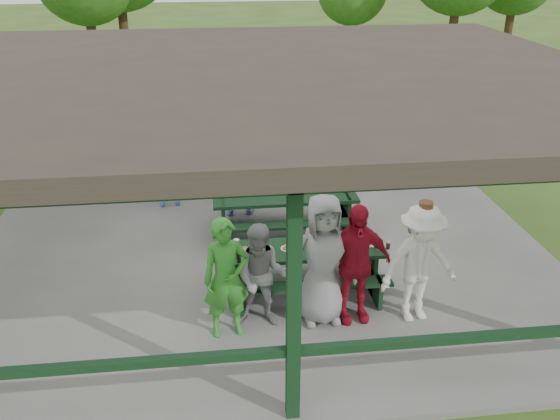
{
  "coord_description": "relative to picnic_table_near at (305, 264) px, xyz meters",
  "views": [
    {
      "loc": [
        -0.76,
        -8.98,
        5.14
      ],
      "look_at": [
        0.27,
        -0.3,
        1.08
      ],
      "focal_mm": 38.0,
      "sensor_mm": 36.0,
      "label": 1
    }
  ],
  "objects": [
    {
      "name": "spectator_blue",
      "position": [
        -2.26,
        3.5,
        0.38
      ],
      "size": [
        0.68,
        0.51,
        1.7
      ],
      "primitive_type": "imported",
      "rotation": [
        0.0,
        0.0,
        3.32
      ],
      "color": "#436FB0",
      "rests_on": "concrete_slab"
    },
    {
      "name": "ground",
      "position": [
        -0.55,
        1.2,
        -0.57
      ],
      "size": [
        90.0,
        90.0,
        0.0
      ],
      "primitive_type": "plane",
      "color": "#305019",
      "rests_on": "ground"
    },
    {
      "name": "spectator_lblue",
      "position": [
        -0.85,
        2.96,
        0.33
      ],
      "size": [
        1.49,
        0.52,
        1.59
      ],
      "primitive_type": "imported",
      "rotation": [
        0.0,
        0.0,
        3.18
      ],
      "color": "#98BBEC",
      "rests_on": "concrete_slab"
    },
    {
      "name": "contestant_grey_left",
      "position": [
        -0.73,
        -0.8,
        0.31
      ],
      "size": [
        0.84,
        0.71,
        1.55
      ],
      "primitive_type": "imported",
      "rotation": [
        0.0,
        0.0,
        -0.17
      ],
      "color": "gray",
      "rests_on": "concrete_slab"
    },
    {
      "name": "contestant_green",
      "position": [
        -1.22,
        -0.94,
        0.4
      ],
      "size": [
        0.69,
        0.51,
        1.74
      ],
      "primitive_type": "imported",
      "rotation": [
        0.0,
        0.0,
        0.15
      ],
      "color": "#318B29",
      "rests_on": "concrete_slab"
    },
    {
      "name": "pavilion_structure",
      "position": [
        -0.55,
        1.2,
        2.6
      ],
      "size": [
        10.6,
        8.6,
        3.24
      ],
      "color": "black",
      "rests_on": "concrete_slab"
    },
    {
      "name": "spectator_grey",
      "position": [
        1.06,
        2.86,
        0.26
      ],
      "size": [
        0.81,
        0.69,
        1.45
      ],
      "primitive_type": "imported",
      "rotation": [
        0.0,
        0.0,
        2.93
      ],
      "color": "gray",
      "rests_on": "concrete_slab"
    },
    {
      "name": "table_setting",
      "position": [
        0.23,
        0.05,
        0.32
      ],
      "size": [
        2.34,
        0.45,
        0.1
      ],
      "color": "white",
      "rests_on": "picnic_table_near"
    },
    {
      "name": "contestant_white_fedora",
      "position": [
        1.46,
        -0.91,
        0.42
      ],
      "size": [
        1.24,
        0.83,
        1.84
      ],
      "rotation": [
        0.0,
        0.0,
        0.15
      ],
      "color": "silver",
      "rests_on": "concrete_slab"
    },
    {
      "name": "contestant_red",
      "position": [
        0.56,
        -0.8,
        0.43
      ],
      "size": [
        1.08,
        0.51,
        1.8
      ],
      "primitive_type": "imported",
      "rotation": [
        0.0,
        0.0,
        0.07
      ],
      "color": "maroon",
      "rests_on": "concrete_slab"
    },
    {
      "name": "farm_trailer",
      "position": [
        -3.92,
        8.75,
        0.13
      ],
      "size": [
        4.05,
        2.27,
        1.4
      ],
      "rotation": [
        0.0,
        0.0,
        -0.22
      ],
      "color": "navy",
      "rests_on": "ground"
    },
    {
      "name": "concrete_slab",
      "position": [
        -0.55,
        1.2,
        -0.52
      ],
      "size": [
        10.0,
        8.0,
        0.1
      ],
      "primitive_type": "cube",
      "color": "#62625E",
      "rests_on": "ground"
    },
    {
      "name": "pickup_truck",
      "position": [
        -0.19,
        8.99,
        0.25
      ],
      "size": [
        6.0,
        2.91,
        1.65
      ],
      "primitive_type": "imported",
      "rotation": [
        0.0,
        0.0,
        1.6
      ],
      "color": "silver",
      "rests_on": "ground"
    },
    {
      "name": "picnic_table_near",
      "position": [
        0.0,
        0.0,
        0.0
      ],
      "size": [
        2.4,
        1.39,
        0.75
      ],
      "color": "black",
      "rests_on": "concrete_slab"
    },
    {
      "name": "contestant_grey_mid",
      "position": [
        0.12,
        -0.77,
        0.5
      ],
      "size": [
        0.98,
        0.67,
        1.93
      ],
      "primitive_type": "imported",
      "rotation": [
        0.0,
        0.0,
        0.06
      ],
      "color": "gray",
      "rests_on": "concrete_slab"
    },
    {
      "name": "picnic_table_far",
      "position": [
        -0.05,
        2.0,
        0.01
      ],
      "size": [
        2.62,
        1.39,
        0.75
      ],
      "color": "black",
      "rests_on": "concrete_slab"
    }
  ]
}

